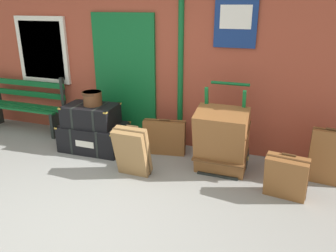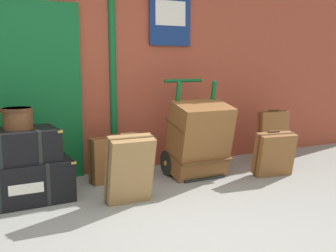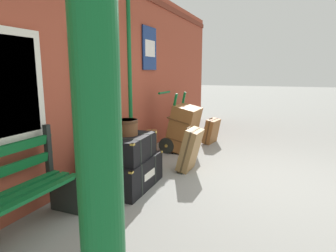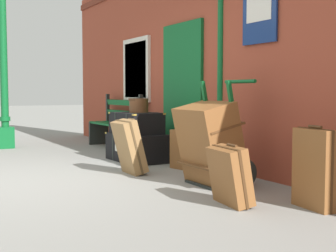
# 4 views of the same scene
# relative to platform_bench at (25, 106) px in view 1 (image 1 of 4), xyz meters

# --- Properties ---
(ground_plane) EXTENTS (60.00, 60.00, 0.00)m
(ground_plane) POSITION_rel_platform_bench_xyz_m (2.51, -2.16, -0.44)
(ground_plane) COLOR gray
(brick_facade) EXTENTS (10.40, 0.35, 3.20)m
(brick_facade) POSITION_rel_platform_bench_xyz_m (2.49, 0.44, 1.15)
(brick_facade) COLOR #9E422D
(brick_facade) RESTS_ON ground
(platform_bench) EXTENTS (1.60, 0.43, 1.01)m
(platform_bench) POSITION_rel_platform_bench_xyz_m (0.00, 0.00, 0.00)
(platform_bench) COLOR #0F5B28
(platform_bench) RESTS_ON ground
(steamer_trunk_base) EXTENTS (1.03, 0.68, 0.43)m
(steamer_trunk_base) POSITION_rel_platform_bench_xyz_m (1.68, -0.36, -0.23)
(steamer_trunk_base) COLOR black
(steamer_trunk_base) RESTS_ON ground
(steamer_trunk_middle) EXTENTS (0.85, 0.60, 0.33)m
(steamer_trunk_middle) POSITION_rel_platform_bench_xyz_m (1.66, -0.37, 0.14)
(steamer_trunk_middle) COLOR black
(steamer_trunk_middle) RESTS_ON steamer_trunk_base
(round_hatbox) EXTENTS (0.31, 0.30, 0.22)m
(round_hatbox) POSITION_rel_platform_bench_xyz_m (1.70, -0.35, 0.42)
(round_hatbox) COLOR brown
(round_hatbox) RESTS_ON steamer_trunk_middle
(porters_trolley) EXTENTS (0.71, 0.60, 1.20)m
(porters_trolley) POSITION_rel_platform_bench_xyz_m (3.75, -0.28, -0.17)
(porters_trolley) COLOR black
(porters_trolley) RESTS_ON ground
(large_brown_trunk) EXTENTS (0.70, 0.62, 0.95)m
(large_brown_trunk) POSITION_rel_platform_bench_xyz_m (3.75, -0.46, 0.03)
(large_brown_trunk) COLOR brown
(large_brown_trunk) RESTS_ON ground
(suitcase_brown) EXTENTS (0.52, 0.34, 0.57)m
(suitcase_brown) POSITION_rel_platform_bench_xyz_m (4.62, -0.83, -0.17)
(suitcase_brown) COLOR brown
(suitcase_brown) RESTS_ON ground
(suitcase_cream) EXTENTS (0.46, 0.36, 0.72)m
(suitcase_cream) POSITION_rel_platform_bench_xyz_m (2.65, -0.95, -0.09)
(suitcase_cream) COLOR olive
(suitcase_cream) RESTS_ON ground
(suitcase_beige) EXTENTS (0.67, 0.29, 0.57)m
(suitcase_beige) POSITION_rel_platform_bench_xyz_m (2.80, -0.12, -0.18)
(suitcase_beige) COLOR brown
(suitcase_beige) RESTS_ON ground
(suitcase_charcoal) EXTENTS (0.46, 0.19, 0.77)m
(suitcase_charcoal) POSITION_rel_platform_bench_xyz_m (5.10, -0.25, -0.08)
(suitcase_charcoal) COLOR brown
(suitcase_charcoal) RESTS_ON ground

